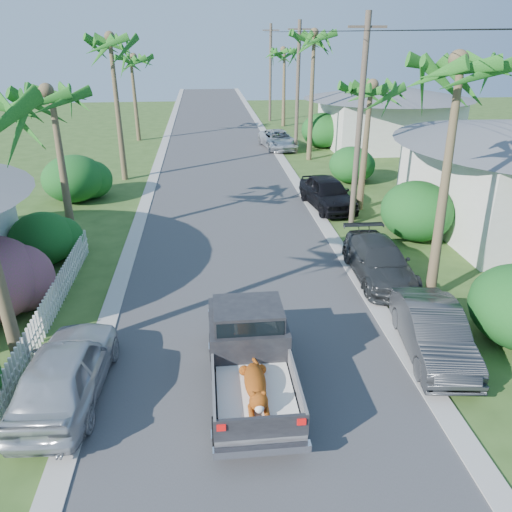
{
  "coord_description": "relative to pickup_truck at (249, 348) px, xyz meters",
  "views": [
    {
      "loc": [
        -1.07,
        -8.35,
        8.18
      ],
      "look_at": [
        0.47,
        6.69,
        1.4
      ],
      "focal_mm": 35.0,
      "sensor_mm": 36.0,
      "label": 1
    }
  ],
  "objects": [
    {
      "name": "parked_car_rn",
      "position": [
        5.12,
        0.68,
        -0.32
      ],
      "size": [
        1.98,
        4.36,
        1.39
      ],
      "primitive_type": "imported",
      "rotation": [
        0.0,
        0.0,
        -0.13
      ],
      "color": "#2A2C2F",
      "rests_on": "ground"
    },
    {
      "name": "parked_car_rm",
      "position": [
        5.18,
        5.4,
        -0.34
      ],
      "size": [
        1.96,
        4.65,
        1.34
      ],
      "primitive_type": "imported",
      "rotation": [
        0.0,
        0.0,
        -0.02
      ],
      "color": "#292B2D",
      "rests_on": "ground"
    },
    {
      "name": "palm_l_b",
      "position": [
        -6.62,
        9.99,
        5.14
      ],
      "size": [
        4.4,
        4.4,
        7.4
      ],
      "color": "brown",
      "rests_on": "ground"
    },
    {
      "name": "house_right_far",
      "position": [
        13.18,
        27.99,
        1.11
      ],
      "size": [
        9.0,
        8.0,
        4.6
      ],
      "color": "silver",
      "rests_on": "ground"
    },
    {
      "name": "shrub_r_c",
      "position": [
        7.68,
        17.99,
        0.04
      ],
      "size": [
        2.6,
        2.86,
        2.1
      ],
      "primitive_type": "ellipsoid",
      "color": "#144616",
      "rests_on": "ground"
    },
    {
      "name": "parked_car_rf",
      "position": [
        5.18,
        13.43,
        -0.23
      ],
      "size": [
        2.44,
        4.8,
        1.56
      ],
      "primitive_type": "imported",
      "rotation": [
        0.0,
        0.0,
        0.13
      ],
      "color": "black",
      "rests_on": "ground"
    },
    {
      "name": "utility_pole_b",
      "position": [
        5.78,
        10.99,
        3.59
      ],
      "size": [
        1.6,
        0.26,
        9.0
      ],
      "color": "brown",
      "rests_on": "ground"
    },
    {
      "name": "palm_r_b",
      "position": [
        6.78,
        12.99,
        4.94
      ],
      "size": [
        4.4,
        4.4,
        7.2
      ],
      "color": "brown",
      "rests_on": "ground"
    },
    {
      "name": "utility_pole_d",
      "position": [
        5.78,
        40.99,
        3.59
      ],
      "size": [
        1.6,
        0.26,
        9.0
      ],
      "color": "brown",
      "rests_on": "ground"
    },
    {
      "name": "palm_r_d",
      "position": [
        6.68,
        37.99,
        5.73
      ],
      "size": [
        4.4,
        4.4,
        8.0
      ],
      "color": "brown",
      "rests_on": "ground"
    },
    {
      "name": "palm_r_a",
      "position": [
        6.48,
        3.99,
        6.41
      ],
      "size": [
        4.4,
        4.4,
        8.7
      ],
      "color": "brown",
      "rests_on": "ground"
    },
    {
      "name": "utility_pole_c",
      "position": [
        5.78,
        25.99,
        3.59
      ],
      "size": [
        1.6,
        0.26,
        9.0
      ],
      "color": "brown",
      "rests_on": "ground"
    },
    {
      "name": "shrub_r_d",
      "position": [
        8.18,
        27.99,
        0.29
      ],
      "size": [
        3.2,
        3.52,
        2.6
      ],
      "primitive_type": "ellipsoid",
      "color": "#144616",
      "rests_on": "ground"
    },
    {
      "name": "palm_l_d",
      "position": [
        -6.32,
        31.99,
        5.43
      ],
      "size": [
        4.4,
        4.4,
        7.7
      ],
      "color": "brown",
      "rests_on": "ground"
    },
    {
      "name": "shrub_l_c",
      "position": [
        -7.22,
        7.99,
        -0.01
      ],
      "size": [
        2.4,
        2.64,
        2.0
      ],
      "primitive_type": "ellipsoid",
      "color": "#144616",
      "rests_on": "ground"
    },
    {
      "name": "ground",
      "position": [
        0.18,
        -2.01,
        -1.01
      ],
      "size": [
        120.0,
        120.0,
        0.0
      ],
      "primitive_type": "plane",
      "color": "#314E1D",
      "rests_on": "ground"
    },
    {
      "name": "curb_right",
      "position": [
        4.48,
        22.99,
        -0.98
      ],
      "size": [
        0.6,
        100.0,
        0.06
      ],
      "primitive_type": "cube",
      "color": "#A5A39E",
      "rests_on": "ground"
    },
    {
      "name": "curb_left",
      "position": [
        -4.12,
        22.99,
        -0.98
      ],
      "size": [
        0.6,
        100.0,
        0.06
      ],
      "primitive_type": "cube",
      "color": "#A5A39E",
      "rests_on": "ground"
    },
    {
      "name": "shrub_l_d",
      "position": [
        -7.82,
        15.99,
        0.19
      ],
      "size": [
        3.2,
        3.52,
        2.4
      ],
      "primitive_type": "ellipsoid",
      "color": "#144616",
      "rests_on": "ground"
    },
    {
      "name": "parked_car_ln",
      "position": [
        -4.45,
        -0.17,
        -0.25
      ],
      "size": [
        2.04,
        4.58,
        1.53
      ],
      "primitive_type": "imported",
      "rotation": [
        0.0,
        0.0,
        3.09
      ],
      "color": "#BABCC1",
      "rests_on": "ground"
    },
    {
      "name": "picket_fence",
      "position": [
        -5.82,
        3.49,
        -0.51
      ],
      "size": [
        0.1,
        11.0,
        1.0
      ],
      "primitive_type": "cube",
      "color": "white",
      "rests_on": "ground"
    },
    {
      "name": "palm_r_c",
      "position": [
        6.38,
        23.99,
        7.1
      ],
      "size": [
        4.4,
        4.4,
        9.4
      ],
      "color": "brown",
      "rests_on": "ground"
    },
    {
      "name": "pickup_truck",
      "position": [
        0.0,
        0.0,
        0.0
      ],
      "size": [
        1.98,
        5.12,
        2.06
      ],
      "color": "black",
      "rests_on": "ground"
    },
    {
      "name": "parked_car_rd",
      "position": [
        4.73,
        27.82,
        -0.34
      ],
      "size": [
        2.86,
        5.1,
        1.35
      ],
      "primitive_type": "imported",
      "rotation": [
        0.0,
        0.0,
        0.13
      ],
      "color": "silver",
      "rests_on": "ground"
    },
    {
      "name": "road",
      "position": [
        0.18,
        22.99,
        -1.0
      ],
      "size": [
        8.0,
        100.0,
        0.02
      ],
      "primitive_type": "cube",
      "color": "#38383A",
      "rests_on": "ground"
    },
    {
      "name": "palm_l_c",
      "position": [
        -5.82,
        19.99,
        6.9
      ],
      "size": [
        4.4,
        4.4,
        9.2
      ],
      "color": "brown",
      "rests_on": "ground"
    },
    {
      "name": "shrub_r_b",
      "position": [
        7.98,
        8.99,
        0.24
      ],
      "size": [
        3.0,
        3.3,
        2.5
      ],
      "primitive_type": "ellipsoid",
      "color": "#144616",
      "rests_on": "ground"
    }
  ]
}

